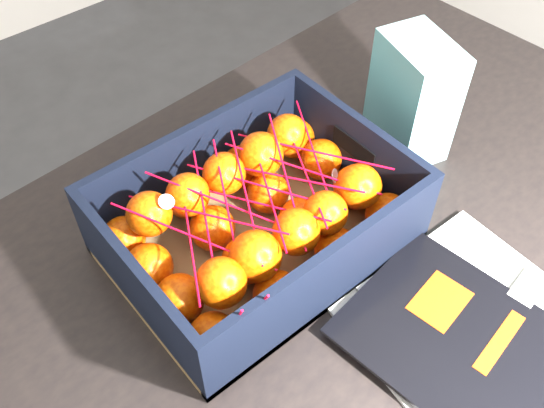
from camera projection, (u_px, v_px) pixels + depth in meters
ground at (204, 392)px, 1.48m from camera, size 3.50×3.50×0.00m
table at (343, 275)px, 0.92m from camera, size 1.25×0.88×0.75m
magazine_stack at (475, 338)px, 0.73m from camera, size 0.29×0.31×0.02m
produce_crate at (258, 225)px, 0.81m from camera, size 0.38×0.28×0.13m
clementine_heap at (260, 215)px, 0.79m from camera, size 0.36×0.26×0.11m
mesh_net at (255, 198)px, 0.75m from camera, size 0.31×0.25×0.09m
retail_carton at (413, 97)px, 0.90m from camera, size 0.11×0.14×0.19m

